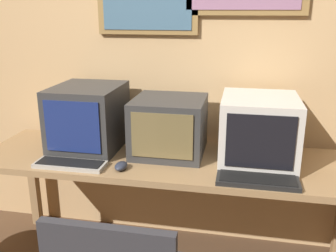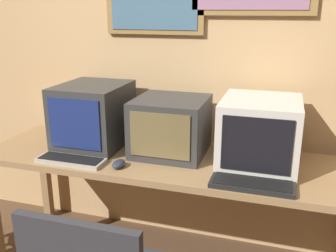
# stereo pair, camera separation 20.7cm
# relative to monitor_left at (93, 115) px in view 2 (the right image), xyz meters

# --- Properties ---
(wall_back) EXTENTS (8.00, 0.08, 2.60)m
(wall_back) POSITION_rel_monitor_left_xyz_m (0.50, 0.32, 0.40)
(wall_back) COLOR tan
(wall_back) RESTS_ON ground_plane
(desk) EXTENTS (2.18, 0.64, 0.71)m
(desk) POSITION_rel_monitor_left_xyz_m (0.50, -0.08, -0.26)
(desk) COLOR #99754C
(desk) RESTS_ON ground_plane
(monitor_left) EXTENTS (0.39, 0.45, 0.38)m
(monitor_left) POSITION_rel_monitor_left_xyz_m (0.00, 0.00, 0.00)
(monitor_left) COLOR #333333
(monitor_left) RESTS_ON desk
(monitor_center) EXTENTS (0.40, 0.41, 0.32)m
(monitor_center) POSITION_rel_monitor_left_xyz_m (0.49, 0.01, -0.03)
(monitor_center) COLOR #333333
(monitor_center) RESTS_ON desk
(monitor_right) EXTENTS (0.41, 0.46, 0.36)m
(monitor_right) POSITION_rel_monitor_left_xyz_m (0.99, -0.02, -0.01)
(monitor_right) COLOR beige
(monitor_right) RESTS_ON desk
(keyboard_main) EXTENTS (0.38, 0.13, 0.03)m
(keyboard_main) POSITION_rel_monitor_left_xyz_m (0.01, -0.30, -0.18)
(keyboard_main) COLOR #A8A399
(keyboard_main) RESTS_ON desk
(keyboard_side) EXTENTS (0.40, 0.16, 0.03)m
(keyboard_side) POSITION_rel_monitor_left_xyz_m (0.99, -0.30, -0.18)
(keyboard_side) COLOR black
(keyboard_side) RESTS_ON desk
(mouse_near_keyboard) EXTENTS (0.06, 0.10, 0.04)m
(mouse_near_keyboard) POSITION_rel_monitor_left_xyz_m (0.29, -0.29, -0.17)
(mouse_near_keyboard) COLOR #282D3D
(mouse_near_keyboard) RESTS_ON desk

